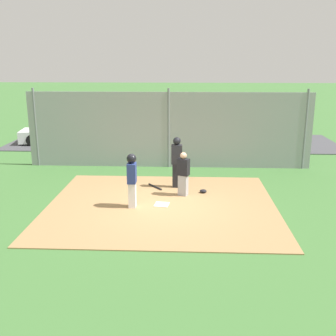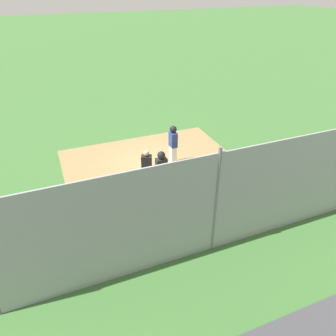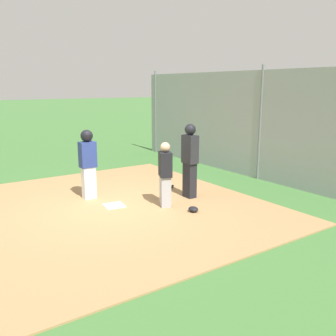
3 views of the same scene
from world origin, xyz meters
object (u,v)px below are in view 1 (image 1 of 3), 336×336
object	(u,v)px
catcher_mask	(203,191)
parked_car_green	(237,132)
catcher	(183,173)
parked_car_white	(61,132)
home_plate	(162,204)
runner	(132,177)
umpire	(177,161)
parked_car_dark	(183,131)
baseball_bat	(155,187)

from	to	relation	value
catcher_mask	parked_car_green	size ratio (longest dim) A/B	0.06
catcher_mask	catcher	bearing A→B (deg)	21.69
catcher_mask	parked_car_white	bearing A→B (deg)	-48.28
parked_car_green	home_plate	bearing A→B (deg)	-108.86
parked_car_white	runner	bearing A→B (deg)	109.48
umpire	catcher_mask	world-z (taller)	umpire
home_plate	catcher	size ratio (longest dim) A/B	0.29
parked_car_green	parked_car_dark	world-z (taller)	same
umpire	catcher_mask	xyz separation A→B (m)	(-0.94, 0.62, -0.91)
home_plate	parked_car_green	bearing A→B (deg)	-109.22
home_plate	runner	world-z (taller)	runner
runner	parked_car_white	bearing A→B (deg)	117.72
parked_car_green	baseball_bat	bearing A→B (deg)	-114.56
catcher_mask	parked_car_dark	distance (m)	8.99
parked_car_green	parked_car_white	bearing A→B (deg)	-177.36
runner	catcher	bearing A→B (deg)	37.34
home_plate	umpire	size ratio (longest dim) A/B	0.24
runner	parked_car_dark	bearing A→B (deg)	81.65
umpire	baseball_bat	size ratio (longest dim) A/B	2.28
home_plate	umpire	bearing A→B (deg)	-102.83
home_plate	parked_car_dark	world-z (taller)	parked_car_dark
parked_car_dark	runner	bearing A→B (deg)	76.07
runner	home_plate	bearing A→B (deg)	13.89
umpire	catcher_mask	size ratio (longest dim) A/B	7.63
baseball_bat	parked_car_green	size ratio (longest dim) A/B	0.19
home_plate	parked_car_dark	size ratio (longest dim) A/B	0.10
parked_car_white	parked_car_green	bearing A→B (deg)	173.79
baseball_bat	parked_car_dark	bearing A→B (deg)	-44.43
catcher	umpire	distance (m)	0.95
runner	parked_car_white	size ratio (longest dim) A/B	0.39
parked_car_dark	baseball_bat	bearing A→B (deg)	77.85
parked_car_green	parked_car_white	world-z (taller)	same
umpire	parked_car_dark	xyz separation A→B (m)	(-0.16, -8.32, -0.39)
baseball_bat	parked_car_dark	size ratio (longest dim) A/B	0.18
catcher	umpire	size ratio (longest dim) A/B	0.81
runner	parked_car_dark	xyz separation A→B (m)	(-1.48, -10.42, -0.40)
baseball_bat	catcher_mask	world-z (taller)	catcher_mask
runner	baseball_bat	distance (m)	2.28
umpire	parked_car_white	bearing A→B (deg)	-140.06
home_plate	umpire	world-z (taller)	umpire
umpire	parked_car_green	bearing A→B (deg)	159.22
parked_car_dark	parked_car_white	bearing A→B (deg)	-1.84
parked_car_green	parked_car_white	size ratio (longest dim) A/B	0.96
umpire	parked_car_dark	distance (m)	8.33
catcher	catcher_mask	bearing A→B (deg)	135.01
runner	catcher_mask	xyz separation A→B (m)	(-2.26, -1.48, -0.92)
umpire	runner	world-z (taller)	umpire
catcher	parked_car_green	distance (m)	9.56
baseball_bat	parked_car_green	bearing A→B (deg)	-63.04
umpire	catcher_mask	distance (m)	1.45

